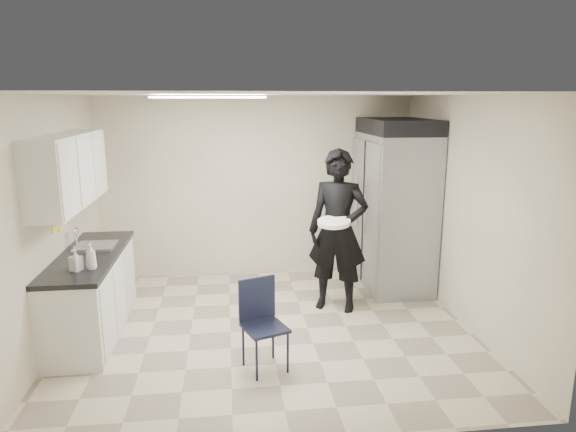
{
  "coord_description": "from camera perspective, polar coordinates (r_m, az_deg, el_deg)",
  "views": [
    {
      "loc": [
        -0.44,
        -5.36,
        2.55
      ],
      "look_at": [
        0.24,
        0.2,
        1.27
      ],
      "focal_mm": 32.0,
      "sensor_mm": 36.0,
      "label": 1
    }
  ],
  "objects": [
    {
      "name": "left_wall",
      "position": [
        5.8,
        -24.97,
        -0.82
      ],
      "size": [
        0.0,
        4.0,
        4.0
      ],
      "primitive_type": "plane",
      "rotation": [
        1.57,
        0.0,
        1.57
      ],
      "color": "beige",
      "rests_on": "floor"
    },
    {
      "name": "floor",
      "position": [
        5.95,
        -2.1,
        -12.53
      ],
      "size": [
        4.5,
        4.5,
        0.0
      ],
      "primitive_type": "plane",
      "color": "#C3B699",
      "rests_on": "ground"
    },
    {
      "name": "notice_sticker_right",
      "position": [
        6.1,
        -23.96,
        -1.26
      ],
      "size": [
        0.0,
        0.12,
        0.07
      ],
      "primitive_type": "cube",
      "color": "yellow",
      "rests_on": "left_wall"
    },
    {
      "name": "man_tuxedo",
      "position": [
        6.24,
        5.57,
        -1.66
      ],
      "size": [
        0.86,
        0.74,
        1.98
      ],
      "primitive_type": "imported",
      "rotation": [
        0.0,
        0.0,
        -0.41
      ],
      "color": "black",
      "rests_on": "floor"
    },
    {
      "name": "countertop",
      "position": [
        6.0,
        -21.29,
        -4.17
      ],
      "size": [
        0.64,
        1.95,
        0.05
      ],
      "primitive_type": "cube",
      "color": "black",
      "rests_on": "lower_counter"
    },
    {
      "name": "back_wall",
      "position": [
        7.48,
        -3.48,
        3.2
      ],
      "size": [
        4.5,
        0.0,
        4.5
      ],
      "primitive_type": "plane",
      "rotation": [
        1.57,
        0.0,
        0.0
      ],
      "color": "beige",
      "rests_on": "floor"
    },
    {
      "name": "towel_dispenser",
      "position": [
        6.99,
        -21.03,
        4.34
      ],
      "size": [
        0.22,
        0.3,
        0.35
      ],
      "primitive_type": "cube",
      "color": "black",
      "rests_on": "left_wall"
    },
    {
      "name": "commercial_fridge",
      "position": [
        7.17,
        11.67,
        0.5
      ],
      "size": [
        0.8,
        1.35,
        2.1
      ],
      "primitive_type": "cube",
      "color": "gray",
      "rests_on": "floor"
    },
    {
      "name": "ceiling_panel",
      "position": [
        5.76,
        -8.77,
        12.9
      ],
      "size": [
        1.2,
        0.6,
        0.02
      ],
      "primitive_type": "cube",
      "color": "white",
      "rests_on": "ceiling"
    },
    {
      "name": "fridge_compressor",
      "position": [
        7.02,
        12.1,
        9.71
      ],
      "size": [
        0.8,
        1.35,
        0.2
      ],
      "primitive_type": "cube",
      "color": "black",
      "rests_on": "commercial_fridge"
    },
    {
      "name": "lower_counter",
      "position": [
        6.14,
        -20.95,
        -8.24
      ],
      "size": [
        0.6,
        1.9,
        0.86
      ],
      "primitive_type": "cube",
      "color": "silver",
      "rests_on": "floor"
    },
    {
      "name": "soap_bottle_b",
      "position": [
        5.43,
        -22.53,
        -4.54
      ],
      "size": [
        0.13,
        0.13,
        0.22
      ],
      "primitive_type": "imported",
      "rotation": [
        0.0,
        0.0,
        -0.5
      ],
      "color": "#B4B7C1",
      "rests_on": "countertop"
    },
    {
      "name": "sink",
      "position": [
        6.23,
        -20.55,
        -3.63
      ],
      "size": [
        0.42,
        0.4,
        0.14
      ],
      "primitive_type": "cube",
      "color": "gray",
      "rests_on": "countertop"
    },
    {
      "name": "ceiling",
      "position": [
        5.38,
        -2.33,
        13.38
      ],
      "size": [
        4.5,
        4.5,
        0.0
      ],
      "primitive_type": "plane",
      "rotation": [
        3.14,
        0.0,
        0.0
      ],
      "color": "silver",
      "rests_on": "back_wall"
    },
    {
      "name": "right_wall",
      "position": [
        6.12,
        19.27,
        0.34
      ],
      "size": [
        0.0,
        4.0,
        4.0
      ],
      "primitive_type": "plane",
      "rotation": [
        1.57,
        0.0,
        -1.57
      ],
      "color": "beige",
      "rests_on": "floor"
    },
    {
      "name": "bucket_lid",
      "position": [
        5.97,
        5.13,
        -0.7
      ],
      "size": [
        0.51,
        0.51,
        0.05
      ],
      "primitive_type": "cylinder",
      "rotation": [
        0.0,
        0.0,
        -0.41
      ],
      "color": "white",
      "rests_on": "man_tuxedo"
    },
    {
      "name": "soap_bottle_a",
      "position": [
        5.42,
        -21.05,
        -4.21
      ],
      "size": [
        0.11,
        0.11,
        0.26
      ],
      "primitive_type": "imported",
      "rotation": [
        0.0,
        0.0,
        -0.05
      ],
      "color": "white",
      "rests_on": "countertop"
    },
    {
      "name": "notice_sticker_left",
      "position": [
        5.9,
        -24.55,
        -1.35
      ],
      "size": [
        0.0,
        0.12,
        0.07
      ],
      "primitive_type": "cube",
      "color": "yellow",
      "rests_on": "left_wall"
    },
    {
      "name": "folding_chair",
      "position": [
        4.99,
        -2.57,
        -12.33
      ],
      "size": [
        0.49,
        0.49,
        0.85
      ],
      "primitive_type": "cube",
      "rotation": [
        0.0,
        0.0,
        0.36
      ],
      "color": "black",
      "rests_on": "floor"
    },
    {
      "name": "upper_cabinets",
      "position": [
        5.84,
        -23.23,
        4.69
      ],
      "size": [
        0.35,
        1.8,
        0.75
      ],
      "primitive_type": "cube",
      "color": "silver",
      "rests_on": "left_wall"
    },
    {
      "name": "faucet",
      "position": [
        6.24,
        -22.44,
        -2.33
      ],
      "size": [
        0.02,
        0.02,
        0.24
      ],
      "primitive_type": "cylinder",
      "color": "silver",
      "rests_on": "countertop"
    }
  ]
}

